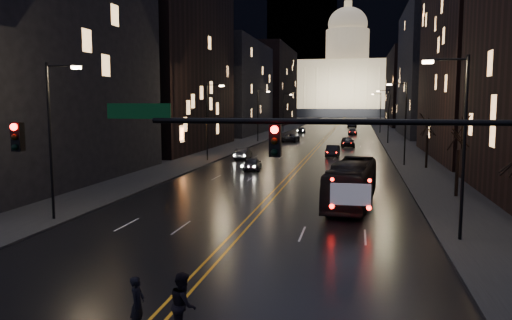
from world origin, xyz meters
The scene contains 35 objects.
ground centered at (0.00, 0.00, 0.00)m, with size 900.00×900.00×0.00m, color black.
road centered at (0.00, 130.00, 0.01)m, with size 20.00×320.00×0.02m, color black.
sidewalk_left centered at (-14.00, 130.00, 0.08)m, with size 8.00×320.00×0.16m, color black.
sidewalk_right centered at (14.00, 130.00, 0.08)m, with size 8.00×320.00×0.16m, color black.
center_line centered at (0.00, 130.00, 0.03)m, with size 0.62×320.00×0.01m, color orange.
building_left_near centered at (-21.00, 22.00, 11.00)m, with size 12.00×28.00×22.00m, color black.
building_left_mid centered at (-21.00, 54.00, 14.00)m, with size 12.00×30.00×28.00m, color black.
building_left_far centered at (-21.00, 92.00, 10.00)m, with size 12.00×34.00×20.00m, color black.
building_left_dist centered at (-21.00, 140.00, 12.00)m, with size 12.00×40.00×24.00m, color black.
building_right_mid centered at (21.00, 92.00, 13.00)m, with size 12.00×34.00×26.00m, color black.
building_right_dist centered at (21.00, 140.00, 11.00)m, with size 12.00×40.00×22.00m, color black.
mountain_ridge centered at (40.00, 380.00, 65.00)m, with size 520.00×60.00×130.00m, color black.
capitol centered at (0.00, 250.00, 17.15)m, with size 90.00×50.00×58.50m.
traffic_signal centered at (5.91, 0.00, 5.10)m, with size 17.29×0.45×7.00m.
streetlamp_right_near centered at (10.81, 10.00, 5.08)m, with size 2.13×0.25×9.00m.
streetlamp_left_near centered at (-10.81, 10.00, 5.08)m, with size 2.13×0.25×9.00m.
streetlamp_right_mid centered at (10.81, 40.00, 5.08)m, with size 2.13×0.25×9.00m.
streetlamp_left_mid centered at (-10.81, 40.00, 5.08)m, with size 2.13×0.25×9.00m.
streetlamp_right_far centered at (10.81, 70.00, 5.08)m, with size 2.13×0.25×9.00m.
streetlamp_left_far centered at (-10.81, 70.00, 5.08)m, with size 2.13×0.25×9.00m.
streetlamp_right_dist centered at (10.81, 100.00, 5.08)m, with size 2.13×0.25×9.00m.
streetlamp_left_dist centered at (-10.81, 100.00, 5.08)m, with size 2.13×0.25×9.00m.
tree_right_mid centered at (13.00, 22.00, 4.53)m, with size 2.40×2.40×6.65m.
tree_right_far centered at (13.00, 38.00, 4.53)m, with size 2.40×2.40×6.65m.
bus centered at (5.70, 18.10, 1.46)m, with size 2.45×10.49×2.92m, color black.
oncoming_car_a centered at (-4.26, 33.40, 0.69)m, with size 1.63×4.05×1.38m, color black.
oncoming_car_b centered at (-7.37, 42.83, 0.69)m, with size 1.46×4.19×1.38m, color black.
oncoming_car_c centered at (-5.35, 71.34, 0.73)m, with size 2.42×5.25×1.46m, color black.
oncoming_car_d centered at (-6.44, 97.42, 0.67)m, with size 1.88×4.62×1.34m, color black.
receding_car_a centered at (3.00, 48.21, 0.73)m, with size 1.55×4.43×1.46m, color black.
receding_car_b centered at (4.57, 62.87, 0.81)m, with size 1.90×4.73×1.61m, color black.
receding_car_c centered at (5.00, 92.76, 0.66)m, with size 1.85×4.54×1.32m, color black.
receding_car_d centered at (4.53, 125.85, 0.76)m, with size 2.53×5.48×1.52m, color black.
pedestrian_a centered at (-0.29, -2.00, 0.84)m, with size 0.61×0.40×1.69m, color black.
pedestrian_b centered at (1.14, -2.00, 0.95)m, with size 0.93×0.51×1.91m, color black.
Camera 1 is at (5.98, -15.18, 6.76)m, focal length 35.00 mm.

